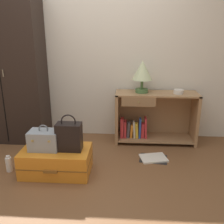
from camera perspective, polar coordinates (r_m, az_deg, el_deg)
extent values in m
plane|color=brown|center=(2.62, -8.36, -17.13)|extent=(9.00, 9.00, 0.00)
cube|color=silver|center=(3.63, -4.32, 14.76)|extent=(6.40, 0.10, 2.60)
cube|color=black|center=(3.71, -22.49, 8.69)|extent=(0.95, 0.45, 1.97)
cylinder|color=gray|center=(3.48, -23.42, 8.05)|extent=(0.01, 0.01, 0.09)
cube|color=#A37A51|center=(3.51, 1.16, -1.09)|extent=(0.04, 0.38, 0.70)
cube|color=#A37A51|center=(3.63, 18.16, -1.40)|extent=(0.04, 0.38, 0.70)
cube|color=#A37A51|center=(3.44, 10.09, 4.12)|extent=(1.10, 0.38, 0.02)
cube|color=#A37A51|center=(3.64, 9.55, -5.68)|extent=(1.02, 0.38, 0.02)
cube|color=#A37A51|center=(3.70, 9.52, -0.34)|extent=(1.02, 0.01, 0.68)
cube|color=#8F6B47|center=(3.26, 6.01, 2.28)|extent=(0.44, 0.02, 0.12)
sphere|color=#9E844C|center=(3.25, 6.02, 2.21)|extent=(0.02, 0.02, 0.02)
cube|color=red|center=(3.54, 2.29, -3.58)|extent=(0.04, 0.13, 0.27)
cube|color=red|center=(3.54, 3.02, -3.83)|extent=(0.03, 0.11, 0.24)
cube|color=#4C474C|center=(3.55, 3.73, -3.99)|extent=(0.05, 0.10, 0.22)
cube|color=orange|center=(3.55, 4.43, -4.29)|extent=(0.04, 0.08, 0.18)
cube|color=beige|center=(3.54, 5.02, -3.92)|extent=(0.04, 0.10, 0.24)
cube|color=gold|center=(3.55, 5.60, -4.11)|extent=(0.05, 0.10, 0.21)
cube|color=#2D51B2|center=(3.54, 6.31, -3.60)|extent=(0.03, 0.11, 0.28)
cube|color=red|center=(3.55, 6.95, -4.13)|extent=(0.04, 0.09, 0.21)
cube|color=red|center=(3.54, 7.59, -3.51)|extent=(0.04, 0.13, 0.29)
cylinder|color=#4C7542|center=(3.42, 6.72, 4.82)|extent=(0.17, 0.17, 0.05)
cylinder|color=#4C7542|center=(3.40, 6.77, 6.25)|extent=(0.04, 0.04, 0.12)
cone|color=beige|center=(3.37, 6.89, 9.37)|extent=(0.27, 0.27, 0.25)
cylinder|color=silver|center=(3.44, 14.81, 4.46)|extent=(0.13, 0.13, 0.06)
cube|color=orange|center=(2.87, -12.42, -10.68)|extent=(0.73, 0.43, 0.28)
cube|color=brown|center=(2.87, -12.42, -10.68)|extent=(0.74, 0.44, 0.01)
cube|color=brown|center=(2.69, -13.76, -12.97)|extent=(0.14, 0.02, 0.03)
cube|color=#8E99A3|center=(2.80, -15.04, -6.13)|extent=(0.31, 0.21, 0.21)
torus|color=slate|center=(2.76, -15.25, -3.81)|extent=(0.11, 0.02, 0.11)
cube|color=tan|center=(2.72, -17.55, -6.24)|extent=(0.02, 0.01, 0.02)
cube|color=tan|center=(2.67, -14.06, -6.45)|extent=(0.02, 0.01, 0.02)
cube|color=black|center=(2.71, -9.66, -5.55)|extent=(0.26, 0.16, 0.30)
torus|color=black|center=(2.65, -9.85, -2.19)|extent=(0.16, 0.01, 0.16)
cylinder|color=white|center=(3.07, -22.28, -10.91)|extent=(0.07, 0.07, 0.17)
cylinder|color=silver|center=(3.03, -22.49, -9.33)|extent=(0.04, 0.04, 0.02)
cube|color=white|center=(3.18, 9.34, -10.23)|extent=(0.36, 0.30, 0.02)
cube|color=black|center=(3.18, 9.33, -10.35)|extent=(0.36, 0.29, 0.01)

